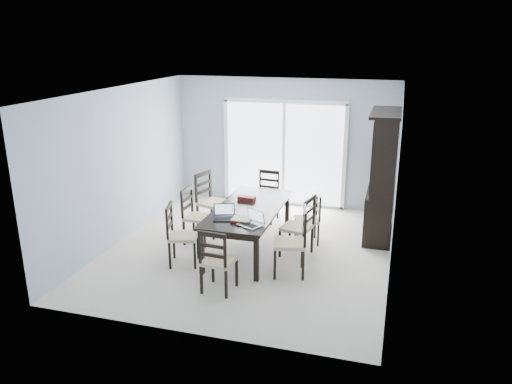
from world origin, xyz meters
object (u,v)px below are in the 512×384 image
chair_left_near (177,228)px  chair_right_far (312,213)px  chair_left_mid (193,209)px  chair_end_near (216,255)px  chair_right_mid (303,220)px  hot_tub (280,172)px  china_hutch (383,177)px  dining_table (249,212)px  cell_phone (239,226)px  chair_end_far (267,190)px  game_box (247,198)px  chair_left_far (208,194)px  laptop_dark (224,216)px  chair_right_near (296,234)px  laptop_silver (250,222)px

chair_left_near → chair_right_far: chair_left_near is taller
chair_left_mid → chair_end_near: 1.87m
chair_right_mid → chair_end_near: size_ratio=1.07×
chair_left_near → hot_tub: (0.63, 4.14, -0.16)m
chair_left_mid → chair_right_mid: bearing=90.7°
china_hutch → dining_table: bearing=-148.3°
cell_phone → chair_right_mid: bearing=55.0°
chair_end_far → game_box: (-0.04, -1.18, 0.21)m
chair_left_far → laptop_dark: chair_left_far is taller
chair_left_far → game_box: size_ratio=4.18×
hot_tub → cell_phone: bearing=-84.8°
china_hutch → chair_right_near: china_hutch is taller
chair_left_far → laptop_dark: size_ratio=3.21×
chair_left_far → chair_end_near: 2.50m
china_hutch → laptop_dark: bearing=-139.7°
laptop_silver → chair_left_near: bearing=-152.4°
chair_left_far → chair_right_far: bearing=101.8°
cell_phone → chair_left_far: bearing=132.0°
chair_left_far → cell_phone: bearing=51.5°
chair_right_mid → laptop_dark: (-1.08, -0.66, 0.19)m
chair_left_mid → chair_right_mid: (1.89, -0.06, 0.03)m
chair_left_mid → hot_tub: 3.36m
chair_right_far → china_hutch: bearing=-78.0°
china_hutch → chair_right_mid: 1.74m
chair_left_mid → hot_tub: chair_left_mid is taller
chair_right_far → laptop_dark: chair_right_far is taller
dining_table → chair_end_far: size_ratio=2.01×
hot_tub → chair_left_near: bearing=-98.7°
laptop_dark → game_box: bearing=68.7°
chair_end_far → laptop_silver: 2.32m
chair_left_near → chair_right_far: bearing=111.6°
laptop_dark → game_box: (0.06, 0.96, -0.02)m
chair_left_far → chair_right_near: size_ratio=1.00×
chair_left_near → cell_phone: size_ratio=10.34×
chair_left_far → game_box: (0.87, -0.46, 0.15)m
cell_phone → hot_tub: size_ratio=0.06×
china_hutch → laptop_dark: size_ratio=5.89×
chair_right_near → chair_end_near: size_ratio=1.10×
chair_right_near → chair_right_mid: chair_right_near is taller
chair_left_mid → hot_tub: size_ratio=0.60×
chair_left_mid → chair_end_near: chair_left_mid is taller
dining_table → cell_phone: bearing=-82.9°
chair_end_near → chair_right_mid: bearing=64.1°
chair_right_near → laptop_silver: bearing=90.2°
chair_left_far → chair_right_near: (1.92, -1.41, -0.00)m
chair_left_mid → laptop_silver: 1.54m
laptop_silver → game_box: (-0.38, 1.10, -0.02)m
dining_table → hot_tub: bearing=94.7°
chair_left_near → china_hutch: bearing=109.2°
chair_end_far → laptop_dark: 2.16m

